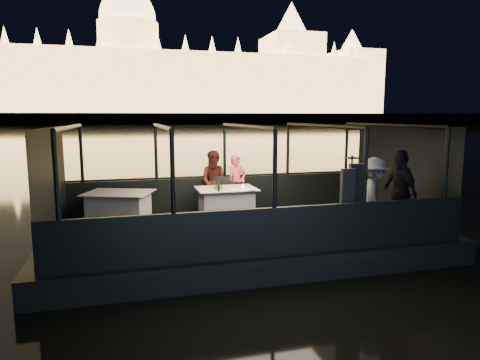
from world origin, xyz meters
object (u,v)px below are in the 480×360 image
object	(u,v)px
dining_table_aft	(119,209)
wine_bottle	(219,185)
person_man_maroon	(215,184)
passenger_stripe	(374,198)
chair_port_left	(224,197)
coat_stand	(351,199)
person_woman_coral	(237,184)
dining_table_central	(226,203)
chair_port_right	(238,197)
passenger_dark	(399,194)

from	to	relation	value
dining_table_aft	wine_bottle	world-z (taller)	wine_bottle
person_man_maroon	passenger_stripe	bearing A→B (deg)	-28.94
passenger_stripe	chair_port_left	bearing A→B (deg)	62.07
chair_port_left	person_man_maroon	world-z (taller)	person_man_maroon
dining_table_aft	wine_bottle	xyz separation A→B (m)	(2.28, -0.42, 0.53)
coat_stand	person_woman_coral	bearing A→B (deg)	112.71
coat_stand	person_man_maroon	world-z (taller)	coat_stand
dining_table_central	chair_port_right	world-z (taller)	chair_port_right
wine_bottle	passenger_dark	bearing A→B (deg)	-26.40
passenger_dark	passenger_stripe	bearing A→B (deg)	-73.94
chair_port_left	chair_port_right	distance (m)	0.38
passenger_dark	person_woman_coral	bearing A→B (deg)	-134.85
chair_port_right	passenger_dark	bearing A→B (deg)	-59.82
dining_table_central	dining_table_aft	bearing A→B (deg)	-179.96
person_woman_coral	passenger_dark	xyz separation A→B (m)	(2.88, -2.93, 0.10)
chair_port_right	dining_table_central	bearing A→B (deg)	-150.11
person_woman_coral	wine_bottle	distance (m)	1.36
chair_port_left	chair_port_right	world-z (taller)	chair_port_left
person_man_maroon	wine_bottle	xyz separation A→B (m)	(-0.15, -1.14, 0.17)
passenger_stripe	passenger_dark	distance (m)	0.78
chair_port_right	passenger_stripe	xyz separation A→B (m)	(2.16, -2.87, 0.40)
dining_table_aft	person_woman_coral	xyz separation A→B (m)	(3.00, 0.72, 0.36)
dining_table_central	person_woman_coral	bearing A→B (deg)	57.96
dining_table_central	passenger_stripe	bearing A→B (deg)	-43.15
dining_table_central	passenger_dark	bearing A→B (deg)	-33.57
chair_port_left	coat_stand	xyz separation A→B (m)	(1.84, -3.15, 0.45)
dining_table_central	chair_port_left	size ratio (longest dim) A/B	1.52
dining_table_central	person_woman_coral	world-z (taller)	person_woman_coral
dining_table_aft	passenger_dark	distance (m)	6.30
chair_port_left	person_man_maroon	distance (m)	0.44
chair_port_right	person_man_maroon	size ratio (longest dim) A/B	0.49
person_woman_coral	passenger_stripe	xyz separation A→B (m)	(2.13, -3.14, 0.10)
chair_port_right	wine_bottle	xyz separation A→B (m)	(-0.69, -0.87, 0.47)
dining_table_central	coat_stand	size ratio (longest dim) A/B	0.82
passenger_stripe	coat_stand	bearing A→B (deg)	132.56
person_man_maroon	chair_port_left	bearing A→B (deg)	-37.33
dining_table_aft	person_man_maroon	distance (m)	2.55
person_woman_coral	passenger_dark	bearing A→B (deg)	-60.59
chair_port_right	wine_bottle	size ratio (longest dim) A/B	2.77
chair_port_right	passenger_dark	xyz separation A→B (m)	(2.92, -2.66, 0.40)
dining_table_aft	chair_port_left	world-z (taller)	chair_port_left
passenger_dark	wine_bottle	world-z (taller)	passenger_dark
coat_stand	passenger_dark	bearing A→B (deg)	18.64
chair_port_right	coat_stand	size ratio (longest dim) A/B	0.46
dining_table_aft	person_woman_coral	world-z (taller)	person_woman_coral
dining_table_aft	coat_stand	xyz separation A→B (m)	(4.44, -2.70, 0.51)
chair_port_right	passenger_dark	size ratio (longest dim) A/B	0.45
passenger_stripe	wine_bottle	world-z (taller)	passenger_stripe
chair_port_left	coat_stand	bearing A→B (deg)	-40.92
person_man_maroon	passenger_stripe	xyz separation A→B (m)	(2.71, -3.14, 0.10)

